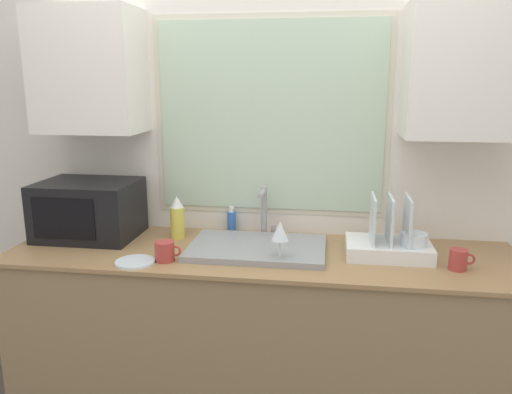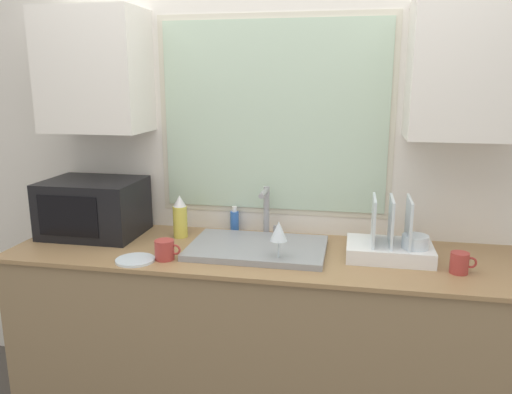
# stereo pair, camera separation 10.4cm
# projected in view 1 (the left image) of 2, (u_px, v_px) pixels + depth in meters

# --- Properties ---
(countertop) EXTENTS (2.48, 0.70, 0.90)m
(countertop) POSITION_uv_depth(u_px,v_px,m) (261.00, 335.00, 2.54)
(countertop) COLOR #8C7251
(countertop) RESTS_ON ground_plane
(wall_back) EXTENTS (6.00, 0.38, 2.60)m
(wall_back) POSITION_uv_depth(u_px,v_px,m) (270.00, 144.00, 2.64)
(wall_back) COLOR silver
(wall_back) RESTS_ON ground_plane
(sink_basin) EXTENTS (0.66, 0.44, 0.03)m
(sink_basin) POSITION_uv_depth(u_px,v_px,m) (257.00, 248.00, 2.44)
(sink_basin) COLOR gray
(sink_basin) RESTS_ON countertop
(faucet) EXTENTS (0.08, 0.17, 0.27)m
(faucet) POSITION_uv_depth(u_px,v_px,m) (264.00, 208.00, 2.63)
(faucet) COLOR #99999E
(faucet) RESTS_ON countertop
(microwave) EXTENTS (0.50, 0.39, 0.30)m
(microwave) POSITION_uv_depth(u_px,v_px,m) (89.00, 209.00, 2.64)
(microwave) COLOR black
(microwave) RESTS_ON countertop
(dish_rack) EXTENTS (0.39, 0.27, 0.29)m
(dish_rack) POSITION_uv_depth(u_px,v_px,m) (391.00, 243.00, 2.35)
(dish_rack) COLOR white
(dish_rack) RESTS_ON countertop
(spray_bottle) EXTENTS (0.08, 0.08, 0.23)m
(spray_bottle) POSITION_uv_depth(u_px,v_px,m) (177.00, 218.00, 2.62)
(spray_bottle) COLOR #D8CC4C
(spray_bottle) RESTS_ON countertop
(soap_bottle) EXTENTS (0.05, 0.05, 0.14)m
(soap_bottle) POSITION_uv_depth(u_px,v_px,m) (232.00, 221.00, 2.73)
(soap_bottle) COLOR blue
(soap_bottle) RESTS_ON countertop
(mug_near_sink) EXTENTS (0.12, 0.09, 0.09)m
(mug_near_sink) POSITION_uv_depth(u_px,v_px,m) (165.00, 251.00, 2.30)
(mug_near_sink) COLOR #A53833
(mug_near_sink) RESTS_ON countertop
(wine_glass) EXTENTS (0.08, 0.08, 0.20)m
(wine_glass) POSITION_uv_depth(u_px,v_px,m) (280.00, 232.00, 2.24)
(wine_glass) COLOR silver
(wine_glass) RESTS_ON countertop
(mug_by_rack) EXTENTS (0.11, 0.08, 0.09)m
(mug_by_rack) POSITION_uv_depth(u_px,v_px,m) (459.00, 260.00, 2.19)
(mug_by_rack) COLOR #A53833
(mug_by_rack) RESTS_ON countertop
(small_plate) EXTENTS (0.18, 0.18, 0.01)m
(small_plate) POSITION_uv_depth(u_px,v_px,m) (135.00, 262.00, 2.28)
(small_plate) COLOR silver
(small_plate) RESTS_ON countertop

